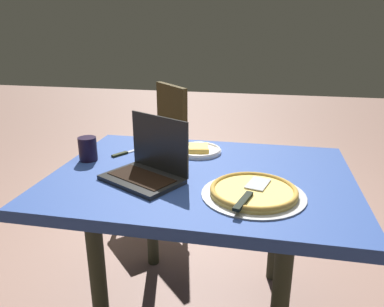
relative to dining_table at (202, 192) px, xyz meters
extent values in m
cube|color=navy|center=(0.00, 0.00, 0.06)|extent=(1.24, 0.92, 0.05)
cylinder|color=#2E3121|center=(-0.34, -0.34, -0.30)|extent=(0.06, 0.06, 0.68)
cylinder|color=#2E3121|center=(-0.34, 0.34, -0.30)|extent=(0.06, 0.06, 0.68)
cylinder|color=#2E3121|center=(0.34, 0.34, -0.30)|extent=(0.06, 0.06, 0.68)
cube|color=black|center=(-0.22, -0.13, 0.09)|extent=(0.37, 0.33, 0.02)
cube|color=black|center=(-0.22, -0.13, 0.11)|extent=(0.30, 0.24, 0.00)
cube|color=black|center=(-0.17, -0.04, 0.22)|extent=(0.27, 0.15, 0.23)
cube|color=#85B8E2|center=(-0.17, -0.04, 0.22)|extent=(0.24, 0.14, 0.20)
cylinder|color=white|center=(-0.06, 0.26, 0.09)|extent=(0.22, 0.22, 0.01)
torus|color=white|center=(-0.06, 0.26, 0.10)|extent=(0.22, 0.22, 0.01)
cube|color=#E9C864|center=(-0.06, 0.26, 0.11)|extent=(0.12, 0.14, 0.02)
cube|color=gold|center=(-0.05, 0.20, 0.11)|extent=(0.10, 0.03, 0.03)
cylinder|color=#A5A8AB|center=(0.22, -0.17, 0.09)|extent=(0.38, 0.38, 0.01)
cylinder|color=#DCBF62|center=(0.22, -0.17, 0.10)|extent=(0.32, 0.32, 0.02)
torus|color=#B68B3B|center=(0.22, -0.17, 0.11)|extent=(0.32, 0.32, 0.02)
cube|color=#A8ADB7|center=(0.24, -0.12, 0.11)|extent=(0.10, 0.13, 0.00)
cube|color=black|center=(0.19, -0.28, 0.11)|extent=(0.06, 0.15, 0.01)
cube|color=silver|center=(-0.38, 0.22, 0.09)|extent=(0.10, 0.14, 0.00)
cube|color=black|center=(-0.42, 0.15, 0.09)|extent=(0.06, 0.08, 0.01)
cylinder|color=black|center=(-0.54, 0.05, 0.14)|extent=(0.08, 0.08, 0.11)
cylinder|color=#482A18|center=(-0.54, 0.05, 0.17)|extent=(0.07, 0.07, 0.01)
cube|color=#382D17|center=(-0.51, 0.87, -0.18)|extent=(0.54, 0.54, 0.04)
cube|color=#382D17|center=(-0.38, 0.99, 0.06)|extent=(0.28, 0.29, 0.46)
cylinder|color=#382D17|center=(-0.75, 0.87, -0.42)|extent=(0.03, 0.03, 0.44)
cylinder|color=#382D17|center=(-0.51, 0.63, -0.42)|extent=(0.03, 0.03, 0.44)
cylinder|color=#382D17|center=(-0.50, 1.11, -0.42)|extent=(0.03, 0.03, 0.44)
cylinder|color=#382D17|center=(-0.27, 0.86, -0.42)|extent=(0.03, 0.03, 0.44)
camera|label=1|loc=(0.25, -1.43, 0.68)|focal=34.95mm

